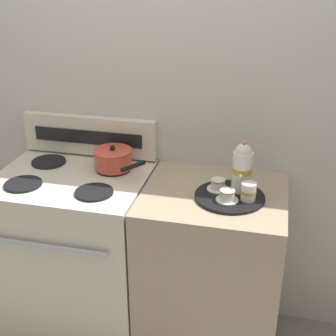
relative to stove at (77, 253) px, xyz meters
name	(u,v)px	position (x,y,z in m)	size (l,w,h in m)	color
ground_plane	(140,329)	(0.34, 0.00, -0.47)	(6.00, 6.00, 0.00)	gray
wall_back	(153,129)	(0.34, 0.33, 0.63)	(6.00, 0.05, 2.20)	beige
stove	(77,253)	(0.00, 0.00, 0.00)	(0.76, 0.63, 0.94)	beige
control_panel	(89,136)	(0.00, 0.28, 0.58)	(0.75, 0.05, 0.21)	beige
side_counter	(210,273)	(0.73, 0.00, 0.00)	(0.68, 0.61, 0.93)	tan
saucepan	(113,159)	(0.19, 0.13, 0.52)	(0.29, 0.26, 0.12)	#D14C38
serving_tray	(230,197)	(0.81, -0.03, 0.47)	(0.32, 0.32, 0.01)	black
teapot	(242,167)	(0.85, 0.03, 0.59)	(0.09, 0.15, 0.25)	white
teacup_left	(218,185)	(0.74, 0.01, 0.50)	(0.10, 0.10, 0.05)	white
teacup_right	(227,195)	(0.80, -0.09, 0.50)	(0.10, 0.10, 0.05)	white
creamer_jug	(249,192)	(0.89, -0.06, 0.52)	(0.07, 0.07, 0.08)	white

